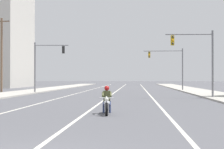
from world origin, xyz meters
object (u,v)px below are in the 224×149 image
motorcycle_with_rider (107,103)px  traffic_signal_near_right (199,54)px  utility_pole_left_near (2,54)px  traffic_signal_mid_right (171,62)px  traffic_signal_near_left (44,60)px

motorcycle_with_rider → traffic_signal_near_right: bearing=62.5°
traffic_signal_near_right → utility_pole_left_near: size_ratio=0.66×
traffic_signal_near_right → traffic_signal_mid_right: (-0.55, 19.07, 0.09)m
motorcycle_with_rider → traffic_signal_near_right: (7.30, 14.02, 3.48)m
traffic_signal_near_left → traffic_signal_mid_right: bearing=30.9°
motorcycle_with_rider → traffic_signal_mid_right: bearing=78.5°
traffic_signal_near_right → traffic_signal_near_left: (-16.82, 9.36, -0.01)m
traffic_signal_mid_right → utility_pole_left_near: size_ratio=0.66×
motorcycle_with_rider → traffic_signal_near_left: 25.48m
motorcycle_with_rider → traffic_signal_near_left: traffic_signal_near_left is taller
traffic_signal_near_right → traffic_signal_near_left: size_ratio=1.00×
traffic_signal_near_left → utility_pole_left_near: 5.78m
traffic_signal_near_right → traffic_signal_mid_right: same height
motorcycle_with_rider → traffic_signal_near_right: traffic_signal_near_right is taller
motorcycle_with_rider → traffic_signal_near_left: size_ratio=0.35×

